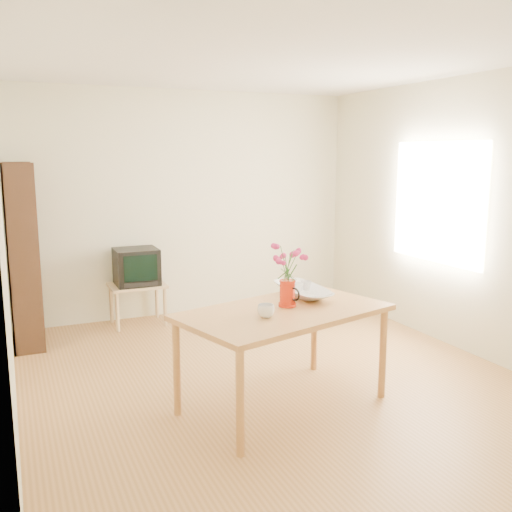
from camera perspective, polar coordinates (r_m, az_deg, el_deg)
name	(u,v)px	position (r m, az deg, el deg)	size (l,w,h in m)	color
room	(274,225)	(4.67, 1.79, 3.08)	(4.50, 4.50, 4.50)	olive
table	(284,319)	(4.23, 2.80, -6.34)	(1.70, 1.24, 0.75)	#AC723A
tv_stand	(137,291)	(6.45, -11.78, -3.40)	(0.60, 0.45, 0.46)	tan
bookshelf	(24,262)	(6.02, -22.23, -0.52)	(0.28, 0.70, 1.80)	black
pitcher	(287,294)	(4.29, 3.15, -3.84)	(0.13, 0.21, 0.20)	red
flowers	(288,260)	(4.23, 3.19, -0.40)	(0.23, 0.23, 0.32)	#C72F6E
mug	(266,311)	(4.00, 1.01, -5.52)	(0.12, 0.12, 0.09)	white
bowl	(303,269)	(4.59, 4.71, -1.35)	(0.45, 0.45, 0.43)	white
teacup_a	(298,275)	(4.58, 4.26, -1.94)	(0.07, 0.07, 0.06)	white
teacup_b	(307,274)	(4.63, 5.07, -1.78)	(0.07, 0.07, 0.07)	white
television	(136,266)	(6.40, -11.90, -0.97)	(0.46, 0.43, 0.40)	black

